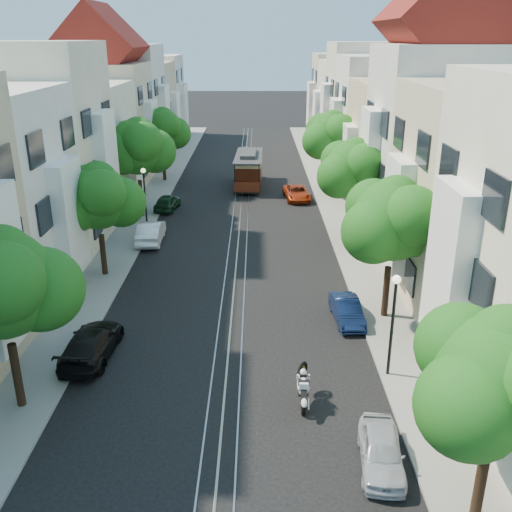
{
  "coord_description": "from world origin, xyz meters",
  "views": [
    {
      "loc": [
        1.18,
        -15.06,
        12.41
      ],
      "look_at": [
        1.16,
        11.33,
        2.2
      ],
      "focal_mm": 40.0,
      "sensor_mm": 36.0,
      "label": 1
    }
  ],
  "objects_px": {
    "parked_car_e_near": "(381,451)",
    "parked_car_w_far": "(167,202)",
    "tree_w_a": "(3,287)",
    "parked_car_e_mid": "(347,310)",
    "parked_car_w_mid": "(151,232)",
    "tree_w_c": "(138,148)",
    "sportbike_rider": "(303,386)",
    "tree_e_a": "(501,382)",
    "tree_e_b": "(394,222)",
    "parked_car_w_near": "(91,343)",
    "parked_car_e_far": "(297,193)",
    "tree_e_d": "(332,137)",
    "lamp_west": "(145,189)",
    "lamp_east": "(394,311)",
    "tree_e_c": "(354,170)",
    "tree_w_d": "(163,130)",
    "tree_w_b": "(99,199)",
    "cable_car": "(249,168)"
  },
  "relations": [
    {
      "from": "parked_car_w_mid",
      "to": "parked_car_w_far",
      "type": "relative_size",
      "value": 1.16
    },
    {
      "from": "parked_car_e_near",
      "to": "parked_car_w_far",
      "type": "distance_m",
      "value": 29.74
    },
    {
      "from": "lamp_east",
      "to": "sportbike_rider",
      "type": "bearing_deg",
      "value": -152.26
    },
    {
      "from": "tree_e_a",
      "to": "parked_car_e_near",
      "type": "xyz_separation_m",
      "value": [
        -2.25,
        2.07,
        -3.85
      ]
    },
    {
      "from": "tree_w_b",
      "to": "parked_car_w_near",
      "type": "xyz_separation_m",
      "value": [
        1.54,
        -8.56,
        -3.76
      ]
    },
    {
      "from": "tree_w_c",
      "to": "sportbike_rider",
      "type": "xyz_separation_m",
      "value": [
        9.99,
        -22.79,
        -4.29
      ]
    },
    {
      "from": "cable_car",
      "to": "tree_w_b",
      "type": "bearing_deg",
      "value": -108.78
    },
    {
      "from": "tree_w_c",
      "to": "parked_car_w_near",
      "type": "relative_size",
      "value": 1.62
    },
    {
      "from": "parked_car_e_near",
      "to": "parked_car_w_near",
      "type": "xyz_separation_m",
      "value": [
        -10.61,
        6.37,
        0.08
      ]
    },
    {
      "from": "tree_e_a",
      "to": "parked_car_e_near",
      "type": "distance_m",
      "value": 4.91
    },
    {
      "from": "tree_w_b",
      "to": "cable_car",
      "type": "relative_size",
      "value": 0.85
    },
    {
      "from": "sportbike_rider",
      "to": "parked_car_w_mid",
      "type": "distance_m",
      "value": 19.3
    },
    {
      "from": "parked_car_w_far",
      "to": "parked_car_e_far",
      "type": "bearing_deg",
      "value": -156.66
    },
    {
      "from": "tree_w_a",
      "to": "parked_car_e_far",
      "type": "distance_m",
      "value": 30.38
    },
    {
      "from": "tree_e_c",
      "to": "tree_w_d",
      "type": "height_order",
      "value": "same"
    },
    {
      "from": "parked_car_e_far",
      "to": "parked_car_w_far",
      "type": "bearing_deg",
      "value": -168.81
    },
    {
      "from": "parked_car_w_mid",
      "to": "parked_car_w_far",
      "type": "height_order",
      "value": "parked_car_w_mid"
    },
    {
      "from": "tree_e_b",
      "to": "parked_car_e_mid",
      "type": "relative_size",
      "value": 2.03
    },
    {
      "from": "tree_e_b",
      "to": "lamp_west",
      "type": "height_order",
      "value": "tree_e_b"
    },
    {
      "from": "sportbike_rider",
      "to": "cable_car",
      "type": "bearing_deg",
      "value": 96.1
    },
    {
      "from": "tree_w_a",
      "to": "parked_car_e_mid",
      "type": "relative_size",
      "value": 2.03
    },
    {
      "from": "lamp_east",
      "to": "tree_e_d",
      "type": "bearing_deg",
      "value": 87.96
    },
    {
      "from": "tree_w_c",
      "to": "lamp_west",
      "type": "bearing_deg",
      "value": -74.25
    },
    {
      "from": "tree_e_a",
      "to": "sportbike_rider",
      "type": "bearing_deg",
      "value": 130.28
    },
    {
      "from": "cable_car",
      "to": "parked_car_e_mid",
      "type": "distance_m",
      "value": 26.02
    },
    {
      "from": "parked_car_e_near",
      "to": "parked_car_e_mid",
      "type": "distance_m",
      "value": 9.6
    },
    {
      "from": "parked_car_w_far",
      "to": "tree_e_c",
      "type": "bearing_deg",
      "value": 159.09
    },
    {
      "from": "tree_e_b",
      "to": "sportbike_rider",
      "type": "distance_m",
      "value": 9.01
    },
    {
      "from": "tree_e_d",
      "to": "parked_car_e_mid",
      "type": "height_order",
      "value": "tree_e_d"
    },
    {
      "from": "lamp_west",
      "to": "lamp_east",
      "type": "bearing_deg",
      "value": -55.01
    },
    {
      "from": "tree_e_b",
      "to": "sportbike_rider",
      "type": "relative_size",
      "value": 3.47
    },
    {
      "from": "tree_w_b",
      "to": "sportbike_rider",
      "type": "height_order",
      "value": "tree_w_b"
    },
    {
      "from": "parked_car_w_near",
      "to": "parked_car_w_far",
      "type": "xyz_separation_m",
      "value": [
        0.0,
        21.41,
        -0.03
      ]
    },
    {
      "from": "tree_w_a",
      "to": "sportbike_rider",
      "type": "relative_size",
      "value": 3.47
    },
    {
      "from": "tree_w_c",
      "to": "lamp_east",
      "type": "xyz_separation_m",
      "value": [
        13.44,
        -20.98,
        -2.22
      ]
    },
    {
      "from": "parked_car_e_far",
      "to": "tree_w_a",
      "type": "bearing_deg",
      "value": -117.68
    },
    {
      "from": "tree_e_a",
      "to": "tree_w_c",
      "type": "xyz_separation_m",
      "value": [
        -14.4,
        28.0,
        0.67
      ]
    },
    {
      "from": "tree_w_c",
      "to": "parked_car_w_near",
      "type": "bearing_deg",
      "value": -85.5
    },
    {
      "from": "tree_w_a",
      "to": "parked_car_e_far",
      "type": "xyz_separation_m",
      "value": [
        11.59,
        27.77,
        -4.17
      ]
    },
    {
      "from": "tree_e_d",
      "to": "cable_car",
      "type": "relative_size",
      "value": 0.93
    },
    {
      "from": "tree_e_a",
      "to": "tree_e_d",
      "type": "relative_size",
      "value": 0.92
    },
    {
      "from": "lamp_west",
      "to": "cable_car",
      "type": "bearing_deg",
      "value": 60.8
    },
    {
      "from": "parked_car_e_mid",
      "to": "parked_car_w_mid",
      "type": "bearing_deg",
      "value": 130.95
    },
    {
      "from": "cable_car",
      "to": "parked_car_w_near",
      "type": "distance_m",
      "value": 29.41
    },
    {
      "from": "tree_w_b",
      "to": "lamp_west",
      "type": "distance_m",
      "value": 8.22
    },
    {
      "from": "sportbike_rider",
      "to": "parked_car_e_mid",
      "type": "distance_m",
      "value": 6.93
    },
    {
      "from": "tree_e_d",
      "to": "parked_car_w_mid",
      "type": "bearing_deg",
      "value": -138.36
    },
    {
      "from": "sportbike_rider",
      "to": "parked_car_e_far",
      "type": "distance_m",
      "value": 27.61
    },
    {
      "from": "parked_car_w_far",
      "to": "tree_w_b",
      "type": "bearing_deg",
      "value": 90.29
    },
    {
      "from": "tree_e_b",
      "to": "parked_car_e_mid",
      "type": "height_order",
      "value": "tree_e_b"
    }
  ]
}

